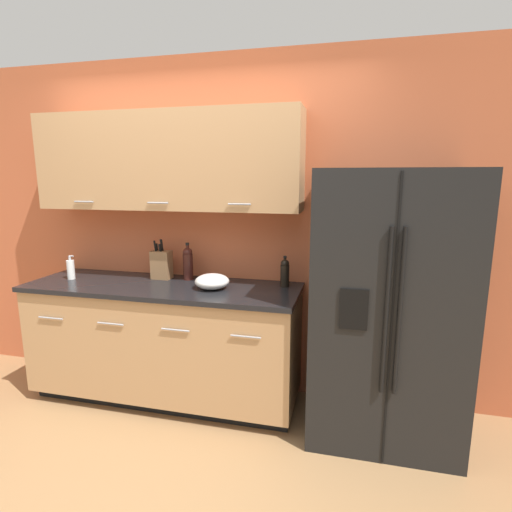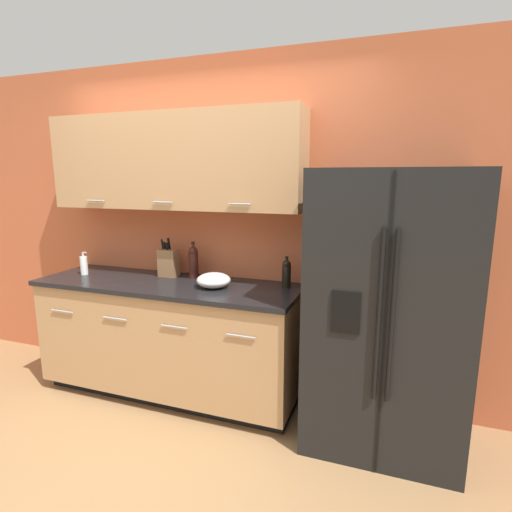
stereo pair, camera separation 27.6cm
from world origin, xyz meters
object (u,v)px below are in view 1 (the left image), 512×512
object	(u,v)px
wine_bottle	(188,263)
mixing_bowl	(212,281)
soap_dispenser	(71,269)
refrigerator	(387,307)
knife_block	(162,264)
oil_bottle	(285,272)

from	to	relation	value
wine_bottle	mixing_bowl	xyz separation A→B (m)	(0.27, -0.20, -0.08)
soap_dispenser	refrigerator	bearing A→B (deg)	-0.57
refrigerator	knife_block	bearing A→B (deg)	173.03
refrigerator	knife_block	xyz separation A→B (m)	(-1.69, 0.21, 0.15)
wine_bottle	soap_dispenser	distance (m)	0.93
refrigerator	soap_dispenser	xyz separation A→B (m)	(-2.37, 0.02, 0.12)
refrigerator	mixing_bowl	world-z (taller)	refrigerator
knife_block	oil_bottle	size ratio (longest dim) A/B	1.36
oil_bottle	soap_dispenser	bearing A→B (deg)	-174.01
oil_bottle	knife_block	bearing A→B (deg)	179.58
refrigerator	knife_block	world-z (taller)	refrigerator
wine_bottle	soap_dispenser	bearing A→B (deg)	-167.37
refrigerator	mixing_bowl	distance (m)	1.21
wine_bottle	mixing_bowl	world-z (taller)	wine_bottle
soap_dispenser	mixing_bowl	xyz separation A→B (m)	(1.17, 0.00, -0.03)
knife_block	oil_bottle	xyz separation A→B (m)	(0.98, -0.01, -0.01)
refrigerator	soap_dispenser	bearing A→B (deg)	179.43
refrigerator	wine_bottle	bearing A→B (deg)	171.27
wine_bottle	mixing_bowl	distance (m)	0.35
knife_block	soap_dispenser	distance (m)	0.71
soap_dispenser	mixing_bowl	world-z (taller)	soap_dispenser
wine_bottle	mixing_bowl	bearing A→B (deg)	-36.80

